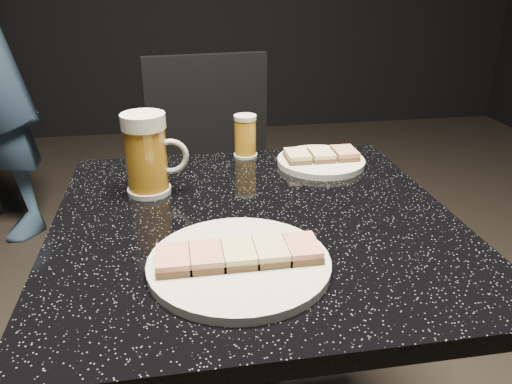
{
  "coord_description": "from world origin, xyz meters",
  "views": [
    {
      "loc": [
        -0.13,
        -0.77,
        1.15
      ],
      "look_at": [
        0.0,
        0.0,
        0.8
      ],
      "focal_mm": 35.0,
      "sensor_mm": 36.0,
      "label": 1
    }
  ],
  "objects_px": {
    "table": "(256,328)",
    "beer_tumbler": "(245,136)",
    "plate_small": "(321,162)",
    "plate_large": "(239,264)",
    "beer_mug": "(147,154)",
    "chair": "(216,172)"
  },
  "relations": [
    {
      "from": "beer_tumbler",
      "to": "chair",
      "type": "xyz_separation_m",
      "value": [
        -0.03,
        0.52,
        -0.3
      ]
    },
    {
      "from": "plate_small",
      "to": "plate_large",
      "type": "bearing_deg",
      "value": -121.46
    },
    {
      "from": "table",
      "to": "beer_tumbler",
      "type": "xyz_separation_m",
      "value": [
        0.03,
        0.32,
        0.29
      ]
    },
    {
      "from": "chair",
      "to": "beer_mug",
      "type": "bearing_deg",
      "value": -104.78
    },
    {
      "from": "plate_large",
      "to": "beer_mug",
      "type": "relative_size",
      "value": 1.7
    },
    {
      "from": "beer_mug",
      "to": "table",
      "type": "bearing_deg",
      "value": -37.6
    },
    {
      "from": "plate_small",
      "to": "table",
      "type": "distance_m",
      "value": 0.39
    },
    {
      "from": "beer_mug",
      "to": "beer_tumbler",
      "type": "xyz_separation_m",
      "value": [
        0.21,
        0.17,
        -0.03
      ]
    },
    {
      "from": "plate_large",
      "to": "plate_small",
      "type": "distance_m",
      "value": 0.45
    },
    {
      "from": "plate_large",
      "to": "beer_tumbler",
      "type": "distance_m",
      "value": 0.48
    },
    {
      "from": "beer_tumbler",
      "to": "chair",
      "type": "height_order",
      "value": "chair"
    },
    {
      "from": "plate_large",
      "to": "beer_mug",
      "type": "xyz_separation_m",
      "value": [
        -0.13,
        0.3,
        0.07
      ]
    },
    {
      "from": "plate_large",
      "to": "beer_mug",
      "type": "distance_m",
      "value": 0.33
    },
    {
      "from": "beer_tumbler",
      "to": "plate_small",
      "type": "bearing_deg",
      "value": -27.33
    },
    {
      "from": "beer_mug",
      "to": "beer_tumbler",
      "type": "bearing_deg",
      "value": 39.13
    },
    {
      "from": "plate_large",
      "to": "chair",
      "type": "height_order",
      "value": "chair"
    },
    {
      "from": "plate_small",
      "to": "beer_tumbler",
      "type": "xyz_separation_m",
      "value": [
        -0.16,
        0.08,
        0.04
      ]
    },
    {
      "from": "table",
      "to": "beer_mug",
      "type": "height_order",
      "value": "beer_mug"
    },
    {
      "from": "beer_tumbler",
      "to": "table",
      "type": "bearing_deg",
      "value": -95.08
    },
    {
      "from": "beer_tumbler",
      "to": "beer_mug",
      "type": "bearing_deg",
      "value": -140.87
    },
    {
      "from": "plate_small",
      "to": "chair",
      "type": "height_order",
      "value": "chair"
    },
    {
      "from": "table",
      "to": "beer_mug",
      "type": "bearing_deg",
      "value": 142.4
    }
  ]
}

